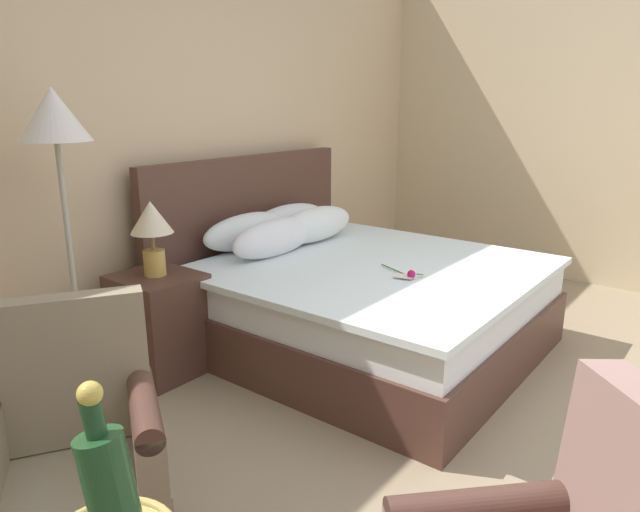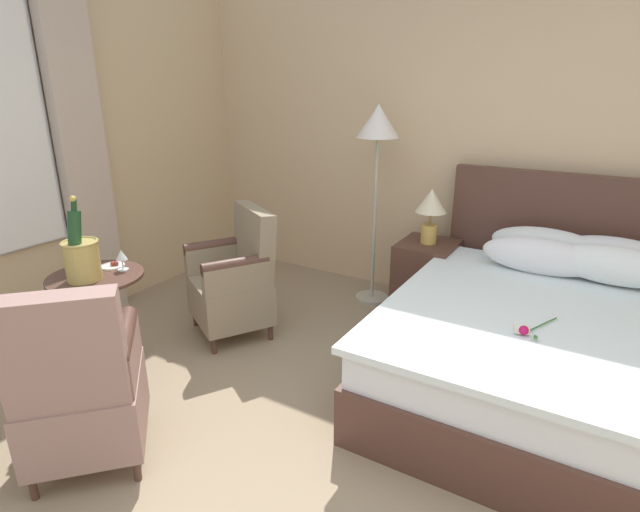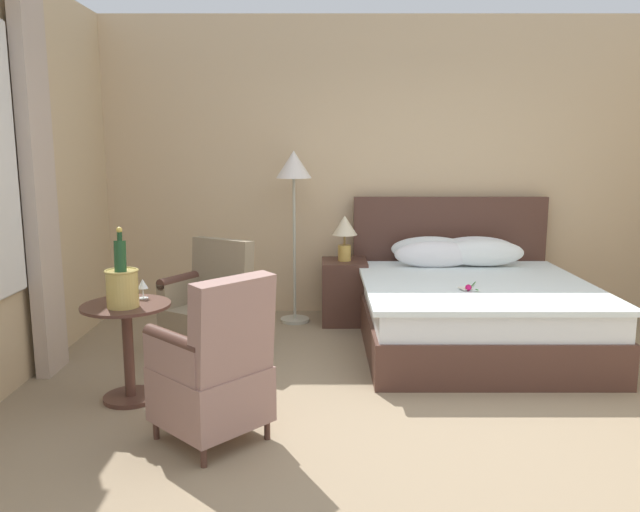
{
  "view_description": "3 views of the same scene",
  "coord_description": "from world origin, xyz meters",
  "views": [
    {
      "loc": [
        -2.4,
        -0.44,
        1.58
      ],
      "look_at": [
        -0.92,
        0.72,
        1.06
      ],
      "focal_mm": 32.0,
      "sensor_mm": 36.0,
      "label": 1
    },
    {
      "loc": [
        0.67,
        -1.4,
        1.81
      ],
      "look_at": [
        -0.73,
        0.94,
        0.85
      ],
      "focal_mm": 28.0,
      "sensor_mm": 36.0,
      "label": 2
    },
    {
      "loc": [
        -0.75,
        -3.61,
        1.68
      ],
      "look_at": [
        -0.74,
        0.85,
        0.9
      ],
      "focal_mm": 35.0,
      "sensor_mm": 36.0,
      "label": 3
    }
  ],
  "objects": [
    {
      "name": "wall_headboard_side",
      "position": [
        0.0,
        2.71,
        1.47
      ],
      "size": [
        5.88,
        0.12,
        2.93
      ],
      "color": "#D6B78E",
      "rests_on": "ground"
    },
    {
      "name": "bed",
      "position": [
        0.54,
        1.58,
        0.34
      ],
      "size": [
        1.91,
        2.09,
        1.19
      ],
      "color": "#4E3027",
      "rests_on": "ground"
    },
    {
      "name": "nightstand",
      "position": [
        -0.51,
        2.24,
        0.3
      ],
      "size": [
        0.45,
        0.47,
        0.6
      ],
      "color": "#4E3027",
      "rests_on": "ground"
    },
    {
      "name": "bedside_lamp",
      "position": [
        -0.51,
        2.24,
        0.9
      ],
      "size": [
        0.24,
        0.24,
        0.43
      ],
      "color": "gold",
      "rests_on": "nightstand"
    },
    {
      "name": "floor_lamp_brass",
      "position": [
        -0.99,
        2.26,
        1.38
      ],
      "size": [
        0.33,
        0.33,
        1.64
      ],
      "color": "#B5B4A3",
      "rests_on": "ground"
    },
    {
      "name": "side_table_round",
      "position": [
        -2.02,
        0.36,
        0.39
      ],
      "size": [
        0.58,
        0.58,
        0.66
      ],
      "color": "#4E3027",
      "rests_on": "ground"
    },
    {
      "name": "champagne_bucket",
      "position": [
        -2.02,
        0.29,
        0.82
      ],
      "size": [
        0.21,
        0.21,
        0.52
      ],
      "color": "tan",
      "rests_on": "side_table_round"
    },
    {
      "name": "wine_glass_near_bucket",
      "position": [
        -1.95,
        0.52,
        0.76
      ],
      "size": [
        0.07,
        0.07,
        0.14
      ],
      "color": "white",
      "rests_on": "side_table_round"
    },
    {
      "name": "wine_glass_near_edge",
      "position": [
        -2.14,
        0.45,
        0.76
      ],
      "size": [
        0.07,
        0.07,
        0.14
      ],
      "color": "white",
      "rests_on": "side_table_round"
    },
    {
      "name": "snack_plate",
      "position": [
        -2.05,
        0.52,
        0.67
      ],
      "size": [
        0.15,
        0.15,
        0.04
      ],
      "color": "white",
      "rests_on": "side_table_round"
    },
    {
      "name": "armchair_by_window",
      "position": [
        -1.62,
        1.2,
        0.42
      ],
      "size": [
        0.76,
        0.75,
        0.95
      ],
      "color": "#4E3027",
      "rests_on": "ground"
    },
    {
      "name": "armchair_facing_bed",
      "position": [
        -1.35,
        -0.25,
        0.42
      ],
      "size": [
        0.77,
        0.77,
        1.0
      ],
      "color": "#4E3027",
      "rests_on": "ground"
    }
  ]
}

